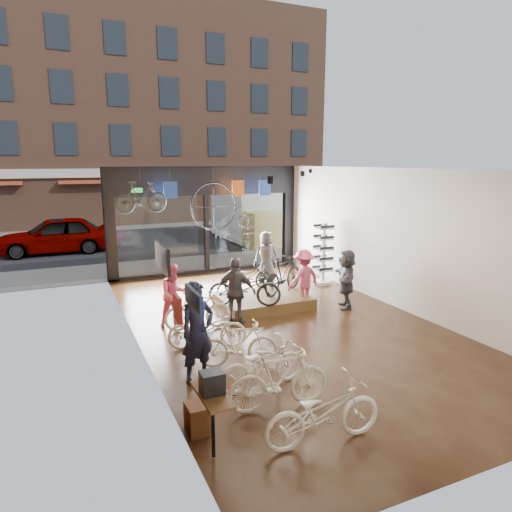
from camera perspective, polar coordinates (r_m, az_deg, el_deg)
ground_plane at (r=11.51m, az=3.27°, el=-8.55°), size 7.00×12.00×0.04m
ceiling at (r=10.79m, az=3.51°, el=10.95°), size 7.00×12.00×0.04m
wall_left at (r=9.90m, az=-15.01°, el=-0.71°), size 0.04×12.00×3.80m
wall_right at (r=12.97m, az=17.35°, el=2.04°), size 0.04×12.00×3.80m
wall_back at (r=6.46m, az=29.03°, el=-8.46°), size 7.00×0.04×3.80m
storefront at (r=16.48m, az=-6.26°, el=4.48°), size 7.00×0.26×3.80m
exit_sign at (r=15.70m, az=-14.67°, el=8.02°), size 0.35×0.06×0.18m
street_road at (r=25.39m, az=-12.42°, el=2.46°), size 30.00×18.00×0.02m
sidewalk_near at (r=17.93m, az=-7.31°, el=-0.93°), size 30.00×2.40×0.12m
sidewalk_far at (r=29.27m, az=-14.03°, el=3.73°), size 30.00×2.00×0.12m
opposite_building at (r=31.62m, az=-15.52°, el=16.85°), size 26.00×5.00×14.00m
street_car at (r=21.81m, az=-23.75°, el=2.42°), size 4.74×1.91×1.61m
box_truck at (r=22.60m, az=-0.49°, el=4.84°), size 2.11×6.34×2.50m
floor_bike_0 at (r=6.91m, az=8.41°, el=-18.75°), size 1.85×0.73×0.95m
floor_bike_1 at (r=7.63m, az=2.90°, el=-15.09°), size 1.78×0.65×1.05m
floor_bike_2 at (r=8.32m, az=0.78°, el=-13.37°), size 1.69×0.69×0.87m
floor_bike_3 at (r=9.08m, az=-2.21°, el=-10.90°), size 1.64×0.85×0.95m
floor_bike_4 at (r=9.97m, az=-6.12°, el=-9.02°), size 1.79×1.05×0.89m
floor_bike_5 at (r=11.03m, az=-7.27°, el=-6.76°), size 1.66×0.69×0.97m
display_platform at (r=12.78m, az=0.92°, el=-5.63°), size 2.40×1.80×0.30m
display_bike_left at (r=11.72m, az=-1.43°, el=-3.99°), size 1.96×1.38×0.98m
display_bike_mid at (r=12.88m, az=3.44°, el=-2.34°), size 1.80×1.32×1.07m
display_bike_right at (r=13.12m, az=-1.03°, el=-2.62°), size 1.64×0.80×0.82m
customer_0 at (r=8.40m, az=-7.31°, el=-9.45°), size 0.79×0.64×1.89m
customer_1 at (r=11.32m, az=-10.19°, el=-4.81°), size 0.84×0.70×1.56m
customer_2 at (r=11.18m, az=-2.51°, el=-4.45°), size 1.03×0.96×1.70m
customer_3 at (r=12.71m, az=5.97°, el=-2.75°), size 1.14×0.80×1.60m
customer_4 at (r=15.19m, az=1.29°, el=-0.09°), size 0.90×0.65×1.70m
customer_5 at (r=12.74m, az=11.21°, el=-2.81°), size 1.12×1.56×1.63m
sunglasses_rack at (r=15.03m, az=8.38°, el=0.22°), size 0.64×0.55×1.99m
wall_merch at (r=6.83m, az=-8.71°, el=-11.40°), size 0.40×2.40×2.60m
penny_farthing at (r=14.87m, az=-4.12°, el=6.06°), size 1.94×0.06×1.55m
hung_bike at (r=14.02m, az=-14.20°, el=7.13°), size 1.63×0.65×0.95m
jersey_left at (r=15.22m, az=-10.64°, el=8.10°), size 0.45×0.03×0.55m
jersey_mid at (r=15.94m, az=-2.24°, el=8.44°), size 0.45×0.03×0.55m
jersey_right at (r=16.35m, az=1.12°, el=8.53°), size 0.45×0.03×0.55m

